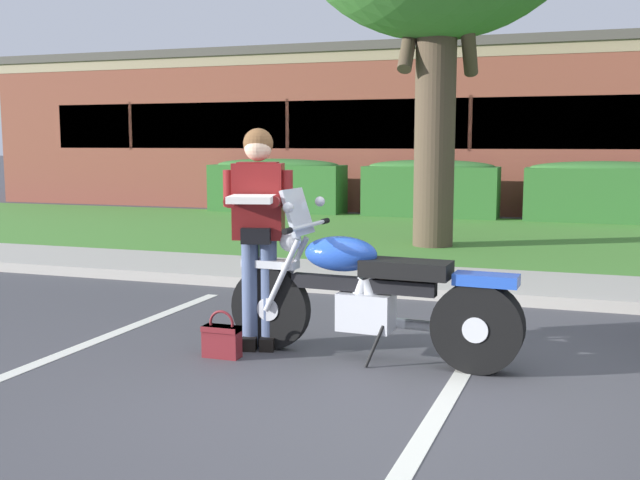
{
  "coord_description": "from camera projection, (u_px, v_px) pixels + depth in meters",
  "views": [
    {
      "loc": [
        1.04,
        -4.54,
        1.6
      ],
      "look_at": [
        -0.76,
        0.85,
        0.85
      ],
      "focal_mm": 41.74,
      "sensor_mm": 36.0,
      "label": 1
    }
  ],
  "objects": [
    {
      "name": "ground_plane",
      "position": [
        390.0,
        391.0,
        4.8
      ],
      "size": [
        140.0,
        140.0,
        0.0
      ],
      "primitive_type": "plane",
      "color": "#424247"
    },
    {
      "name": "curb_strip",
      "position": [
        456.0,
        295.0,
        7.55
      ],
      "size": [
        60.0,
        0.2,
        0.12
      ],
      "primitive_type": "cube",
      "color": "#ADA89E",
      "rests_on": "ground"
    },
    {
      "name": "concrete_walk",
      "position": [
        467.0,
        282.0,
        8.35
      ],
      "size": [
        60.0,
        1.5,
        0.08
      ],
      "primitive_type": "cube",
      "color": "#ADA89E",
      "rests_on": "ground"
    },
    {
      "name": "grass_lawn",
      "position": [
        499.0,
        240.0,
        12.06
      ],
      "size": [
        60.0,
        6.39,
        0.06
      ],
      "primitive_type": "cube",
      "color": "#478433",
      "rests_on": "ground"
    },
    {
      "name": "stall_stripe_0",
      "position": [
        76.0,
        348.0,
        5.79
      ],
      "size": [
        0.28,
        4.4,
        0.01
      ],
      "primitive_type": "cube",
      "rotation": [
        0.0,
        0.0,
        -0.04
      ],
      "color": "silver",
      "rests_on": "ground"
    },
    {
      "name": "stall_stripe_1",
      "position": [
        454.0,
        387.0,
        4.87
      ],
      "size": [
        0.28,
        4.4,
        0.01
      ],
      "primitive_type": "cube",
      "rotation": [
        0.0,
        0.0,
        -0.04
      ],
      "color": "silver",
      "rests_on": "ground"
    },
    {
      "name": "motorcycle",
      "position": [
        379.0,
        295.0,
        5.42
      ],
      "size": [
        2.24,
        0.82,
        1.26
      ],
      "color": "black",
      "rests_on": "ground"
    },
    {
      "name": "rider_person",
      "position": [
        258.0,
        220.0,
        5.68
      ],
      "size": [
        0.53,
        0.64,
        1.7
      ],
      "color": "black",
      "rests_on": "ground"
    },
    {
      "name": "handbag",
      "position": [
        222.0,
        338.0,
        5.55
      ],
      "size": [
        0.28,
        0.13,
        0.36
      ],
      "color": "maroon",
      "rests_on": "ground"
    },
    {
      "name": "hedge_left",
      "position": [
        277.0,
        185.0,
        16.63
      ],
      "size": [
        3.04,
        0.9,
        1.24
      ],
      "color": "#336B2D",
      "rests_on": "ground"
    },
    {
      "name": "hedge_center_left",
      "position": [
        431.0,
        188.0,
        15.54
      ],
      "size": [
        2.79,
        0.9,
        1.24
      ],
      "color": "#336B2D",
      "rests_on": "ground"
    },
    {
      "name": "hedge_center_right",
      "position": [
        607.0,
        191.0,
        14.45
      ],
      "size": [
        3.11,
        0.9,
        1.24
      ],
      "color": "#336B2D",
      "rests_on": "ground"
    },
    {
      "name": "brick_building",
      "position": [
        494.0,
        131.0,
        21.13
      ],
      "size": [
        25.15,
        10.95,
        3.85
      ],
      "color": "brown",
      "rests_on": "ground"
    }
  ]
}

